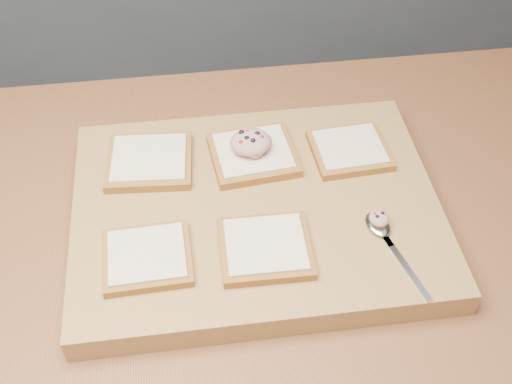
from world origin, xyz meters
TOP-DOWN VIEW (x-y plane):
  - island_counter at (0.00, 0.00)m, footprint 2.00×0.80m
  - cutting_board at (-0.12, 0.02)m, footprint 0.53×0.40m
  - bread_far_left at (-0.27, 0.12)m, footprint 0.14×0.13m
  - bread_far_center at (-0.11, 0.11)m, footprint 0.14×0.13m
  - bread_far_right at (0.04, 0.10)m, footprint 0.12×0.11m
  - bread_near_left at (-0.28, -0.07)m, footprint 0.12×0.11m
  - bread_near_center at (-0.12, -0.07)m, footprint 0.12×0.11m
  - tuna_salad_dollop at (-0.12, 0.11)m, footprint 0.06×0.06m
  - spoon at (0.04, -0.06)m, footprint 0.06×0.16m
  - spoon_salad at (0.04, -0.05)m, footprint 0.03×0.03m

SIDE VIEW (x-z plane):
  - island_counter at x=0.00m, z-range 0.00..0.90m
  - cutting_board at x=-0.12m, z-range 0.90..0.94m
  - spoon at x=0.04m, z-range 0.94..0.95m
  - bread_far_right at x=0.04m, z-range 0.94..0.96m
  - bread_near_left at x=-0.28m, z-range 0.94..0.96m
  - bread_near_center at x=-0.12m, z-range 0.94..0.96m
  - bread_far_center at x=-0.11m, z-range 0.94..0.96m
  - bread_far_left at x=-0.27m, z-range 0.94..0.96m
  - spoon_salad at x=0.04m, z-range 0.95..0.97m
  - tuna_salad_dollop at x=-0.12m, z-range 0.96..0.99m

